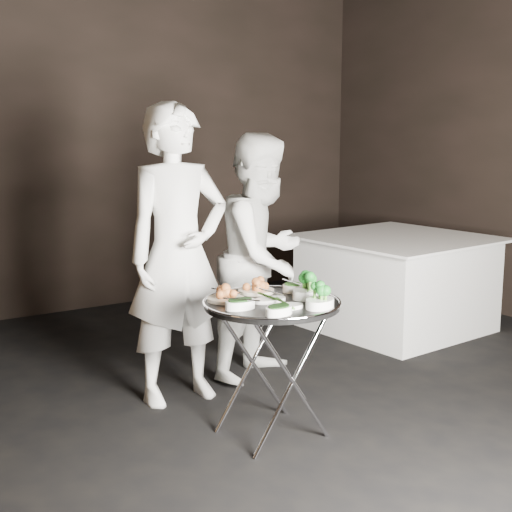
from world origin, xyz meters
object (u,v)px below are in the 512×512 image
tray_stand (272,363)px  waiter_left (178,255)px  dining_table (396,283)px  waiter_right (263,257)px  serving_tray (272,303)px

tray_stand → waiter_left: waiter_left is taller
waiter_left → dining_table: bearing=11.0°
dining_table → tray_stand: bearing=-150.7°
tray_stand → waiter_right: 1.04m
waiter_left → waiter_right: waiter_left is taller
waiter_left → waiter_right: bearing=7.3°
tray_stand → dining_table: 2.32m
tray_stand → waiter_left: bearing=102.2°
tray_stand → dining_table: (2.02, 1.14, -0.02)m
waiter_right → dining_table: waiter_right is taller
tray_stand → waiter_left: (-0.16, 0.74, 0.48)m
waiter_right → waiter_left: bearing=164.3°
tray_stand → dining_table: bearing=29.3°
tray_stand → waiter_right: waiter_right is taller
serving_tray → waiter_left: size_ratio=0.41×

